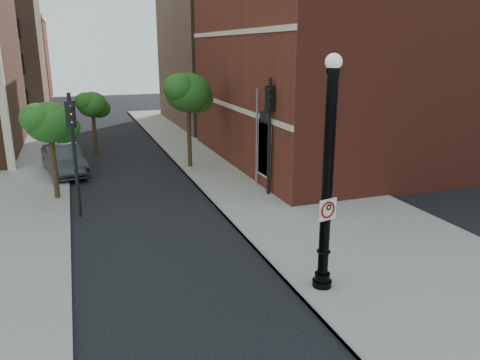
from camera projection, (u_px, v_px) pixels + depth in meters
name	position (u px, v px, depth m)	size (l,w,h in m)	color
ground	(223.00, 297.00, 13.11)	(120.00, 120.00, 0.00)	black
sidewalk_right	(275.00, 182.00, 24.09)	(8.00, 60.00, 0.12)	gray
curb_edge	(201.00, 189.00, 22.81)	(0.10, 60.00, 0.14)	gray
brick_wall_building	(398.00, 55.00, 29.24)	(22.30, 16.30, 12.50)	maroon
bg_building_tan_b	(288.00, 44.00, 43.53)	(22.00, 14.00, 14.00)	brown
lamppost	(327.00, 189.00, 12.68)	(0.56, 0.56, 6.61)	black
no_parking_sign	(328.00, 209.00, 12.67)	(0.60, 0.17, 0.61)	white
parked_car	(64.00, 160.00, 25.52)	(1.70, 4.87, 1.60)	#2B2B2F
traffic_signal_left	(73.00, 135.00, 18.44)	(0.39, 0.44, 5.06)	black
traffic_signal_right	(270.00, 118.00, 20.97)	(0.39, 0.47, 5.46)	black
utility_pole	(257.00, 139.00, 22.69)	(0.10, 0.10, 4.86)	#999999
street_tree_a	(50.00, 123.00, 20.51)	(2.48, 2.24, 4.47)	#332214
street_tree_b	(93.00, 105.00, 29.87)	(2.23, 2.02, 4.02)	#332214
street_tree_c	(188.00, 93.00, 25.95)	(3.00, 2.71, 5.41)	#332214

